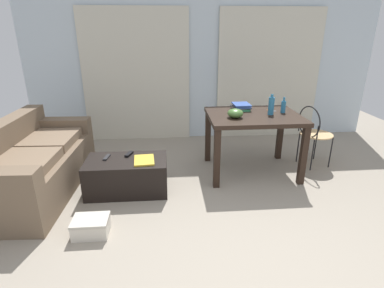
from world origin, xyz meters
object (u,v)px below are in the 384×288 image
wire_chair (313,130)px  tv_remote_secondary (107,157)px  tv_remote_primary (129,154)px  coffee_table (127,175)px  craft_table (253,123)px  bottle_far (271,106)px  bowl (235,113)px  scissors (270,110)px  magazine (144,160)px  couch (32,165)px  book_stack (241,107)px  shoebox (91,226)px  bottle_near (283,106)px

wire_chair → tv_remote_secondary: bearing=-170.5°
tv_remote_primary → wire_chair: bearing=27.9°
coffee_table → tv_remote_primary: 0.24m
craft_table → bottle_far: (0.20, -0.02, 0.22)m
coffee_table → bowl: bowl is taller
scissors → magazine: (-1.57, -0.60, -0.37)m
bowl → scissors: 0.59m
couch → book_stack: size_ratio=6.63×
magazine → craft_table: bearing=13.9°
magazine → shoebox: 0.91m
bottle_far → bowl: 0.47m
tv_remote_primary → scissors: bearing=32.3°
wire_chair → bowl: bearing=-167.8°
bottle_near → tv_remote_secondary: bottle_near is taller
coffee_table → magazine: magazine is taller
craft_table → bottle_near: 0.43m
coffee_table → bottle_near: bottle_near is taller
bottle_near → tv_remote_secondary: (-2.12, -0.37, -0.45)m
tv_remote_primary → tv_remote_secondary: size_ratio=0.98×
tv_remote_primary → magazine: tv_remote_primary is taller
tv_remote_secondary → shoebox: tv_remote_secondary is taller
coffee_table → bottle_far: (1.72, 0.36, 0.68)m
craft_table → bowl: (-0.26, -0.12, 0.16)m
wire_chair → tv_remote_primary: size_ratio=5.65×
couch → bottle_near: size_ratio=9.35×
couch → shoebox: (0.80, -0.86, -0.24)m
craft_table → bottle_near: bottle_near is taller
craft_table → magazine: craft_table is taller
craft_table → scissors: (0.26, 0.16, 0.11)m
couch → bottle_near: bottle_near is taller
wire_chair → bottle_far: bottle_far is taller
coffee_table → book_stack: (1.42, 0.63, 0.61)m
bottle_near → bowl: size_ratio=1.04×
couch → magazine: couch is taller
book_stack → magazine: (-1.22, -0.68, -0.41)m
wire_chair → tv_remote_primary: bearing=-171.1°
bottle_far → tv_remote_secondary: bottle_far is taller
couch → magazine: bearing=-6.0°
craft_table → book_stack: bearing=111.8°
bottle_near → scissors: bottle_near is taller
wire_chair → bowl: (-1.09, -0.24, 0.31)m
book_stack → coffee_table: bearing=-156.3°
bowl → magazine: 1.18m
bottle_far → tv_remote_primary: size_ratio=1.70×
bottle_near → shoebox: size_ratio=0.61×
bottle_near → bottle_far: 0.20m
couch → shoebox: 1.20m
bottle_near → shoebox: (-2.14, -1.21, -0.76)m
wire_chair → magazine: bearing=-165.7°
craft_table → bottle_far: size_ratio=4.49×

